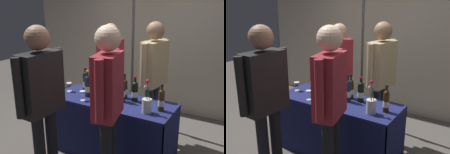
% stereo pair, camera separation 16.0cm
% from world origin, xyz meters
% --- Properties ---
extents(ground_plane, '(12.00, 12.00, 0.00)m').
position_xyz_m(ground_plane, '(0.00, 0.00, 0.00)').
color(ground_plane, '#514C47').
extents(back_partition, '(5.56, 0.12, 2.95)m').
position_xyz_m(back_partition, '(0.00, 1.83, 1.48)').
color(back_partition, '#B2A893').
rests_on(back_partition, ground_plane).
extents(tasting_table, '(1.57, 0.61, 0.77)m').
position_xyz_m(tasting_table, '(0.00, 0.00, 0.52)').
color(tasting_table, '#191E51').
rests_on(tasting_table, ground_plane).
extents(featured_wine_bottle, '(0.08, 0.08, 0.31)m').
position_xyz_m(featured_wine_bottle, '(-0.34, 0.08, 0.90)').
color(featured_wine_bottle, black).
rests_on(featured_wine_bottle, tasting_table).
extents(display_bottle_0, '(0.08, 0.08, 0.34)m').
position_xyz_m(display_bottle_0, '(0.13, 0.03, 0.91)').
color(display_bottle_0, '#192333').
rests_on(display_bottle_0, tasting_table).
extents(display_bottle_1, '(0.08, 0.08, 0.32)m').
position_xyz_m(display_bottle_1, '(0.26, 0.11, 0.90)').
color(display_bottle_1, black).
rests_on(display_bottle_1, tasting_table).
extents(display_bottle_2, '(0.08, 0.08, 0.34)m').
position_xyz_m(display_bottle_2, '(-0.46, 0.09, 0.92)').
color(display_bottle_2, '#192333').
rests_on(display_bottle_2, tasting_table).
extents(display_bottle_3, '(0.07, 0.07, 0.31)m').
position_xyz_m(display_bottle_3, '(0.64, -0.01, 0.90)').
color(display_bottle_3, '#38230F').
rests_on(display_bottle_3, tasting_table).
extents(display_bottle_4, '(0.08, 0.08, 0.34)m').
position_xyz_m(display_bottle_4, '(-0.33, -0.05, 0.91)').
color(display_bottle_4, '#192333').
rests_on(display_bottle_4, tasting_table).
extents(display_bottle_5, '(0.08, 0.08, 0.32)m').
position_xyz_m(display_bottle_5, '(-0.10, -0.06, 0.90)').
color(display_bottle_5, black).
rests_on(display_bottle_5, tasting_table).
extents(display_bottle_6, '(0.08, 0.08, 0.32)m').
position_xyz_m(display_bottle_6, '(0.10, 0.14, 0.90)').
color(display_bottle_6, '#38230F').
rests_on(display_bottle_6, tasting_table).
extents(wine_glass_near_vendor, '(0.08, 0.08, 0.12)m').
position_xyz_m(wine_glass_near_vendor, '(-0.67, -0.02, 0.86)').
color(wine_glass_near_vendor, silver).
rests_on(wine_glass_near_vendor, tasting_table).
extents(wine_glass_mid, '(0.07, 0.07, 0.12)m').
position_xyz_m(wine_glass_mid, '(-0.31, -0.19, 0.86)').
color(wine_glass_mid, silver).
rests_on(wine_glass_mid, tasting_table).
extents(wine_glass_near_taster, '(0.07, 0.07, 0.15)m').
position_xyz_m(wine_glass_near_taster, '(-0.02, 0.14, 0.88)').
color(wine_glass_near_taster, silver).
rests_on(wine_glass_near_taster, tasting_table).
extents(flower_vase, '(0.11, 0.11, 0.39)m').
position_xyz_m(flower_vase, '(0.52, -0.14, 0.87)').
color(flower_vase, silver).
rests_on(flower_vase, tasting_table).
extents(vendor_presenter, '(0.28, 0.59, 1.71)m').
position_xyz_m(vendor_presenter, '(0.32, 0.57, 1.03)').
color(vendor_presenter, '#2D3347').
rests_on(vendor_presenter, ground_plane).
extents(vendor_assistant, '(0.25, 0.59, 1.65)m').
position_xyz_m(vendor_assistant, '(-0.40, 0.65, 0.99)').
color(vendor_assistant, '#2D3347').
rests_on(vendor_assistant, ground_plane).
extents(taster_foreground_right, '(0.24, 0.62, 1.75)m').
position_xyz_m(taster_foreground_right, '(-0.30, -0.87, 1.07)').
color(taster_foreground_right, black).
rests_on(taster_foreground_right, ground_plane).
extents(taster_foreground_left, '(0.30, 0.57, 1.76)m').
position_xyz_m(taster_foreground_left, '(0.32, -0.62, 1.07)').
color(taster_foreground_left, black).
rests_on(taster_foreground_left, ground_plane).
extents(booth_signpost, '(0.63, 0.04, 2.32)m').
position_xyz_m(booth_signpost, '(-0.24, 1.08, 1.45)').
color(booth_signpost, '#47474C').
rests_on(booth_signpost, ground_plane).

